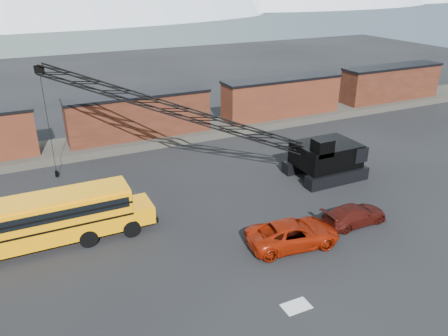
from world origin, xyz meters
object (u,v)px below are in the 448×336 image
object	(u,v)px
red_pickup	(293,234)
crawler_crane	(181,112)
school_bus	(50,218)
maroon_suv	(354,215)

from	to	relation	value
red_pickup	crawler_crane	world-z (taller)	crawler_crane
school_bus	red_pickup	size ratio (longest dim) A/B	2.06
crawler_crane	red_pickup	bearing A→B (deg)	-77.65
maroon_suv	crawler_crane	world-z (taller)	crawler_crane
red_pickup	crawler_crane	xyz separation A→B (m)	(-2.58, 11.79, 4.73)
red_pickup	maroon_suv	world-z (taller)	red_pickup
school_bus	maroon_suv	distance (m)	18.93
maroon_suv	crawler_crane	size ratio (longest dim) A/B	0.20
school_bus	maroon_suv	world-z (taller)	school_bus
school_bus	crawler_crane	world-z (taller)	crawler_crane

